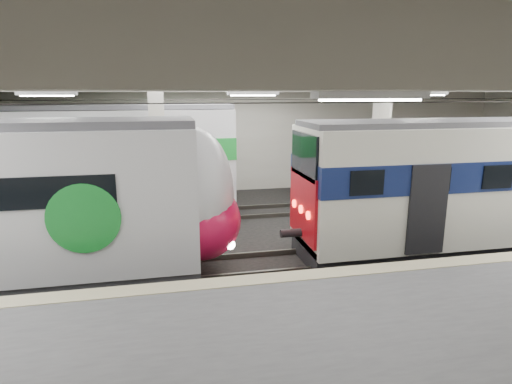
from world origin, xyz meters
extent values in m
cube|color=black|center=(0.00, 0.00, -0.05)|extent=(36.00, 24.00, 0.10)
cube|color=silver|center=(0.00, 0.00, 5.55)|extent=(36.00, 24.00, 0.20)
cube|color=beige|center=(0.00, 10.00, 2.75)|extent=(30.00, 0.10, 5.50)
cube|color=#C0B388|center=(0.00, -3.25, 1.11)|extent=(30.00, 0.50, 0.02)
cube|color=beige|center=(-3.00, 3.00, 2.75)|extent=(0.50, 0.50, 5.50)
cube|color=beige|center=(5.00, 3.00, 2.75)|extent=(0.50, 0.50, 5.50)
cube|color=beige|center=(0.00, 0.00, 5.25)|extent=(30.00, 18.00, 0.50)
cube|color=#59544C|center=(0.00, 0.00, 0.08)|extent=(30.00, 1.52, 0.16)
cube|color=#59544C|center=(0.00, 5.50, 0.08)|extent=(30.00, 1.52, 0.16)
cylinder|color=black|center=(0.00, 0.00, 4.70)|extent=(30.00, 0.03, 0.03)
cylinder|color=black|center=(0.00, 5.50, 4.70)|extent=(30.00, 0.03, 0.03)
cube|color=white|center=(0.00, -2.00, 4.92)|extent=(26.00, 8.40, 0.12)
ellipsoid|color=silver|center=(-2.03, 0.00, 2.31)|extent=(2.14, 2.64, 3.55)
ellipsoid|color=#C8103D|center=(-1.91, 0.00, 1.51)|extent=(2.27, 2.69, 2.17)
cylinder|color=#198E2E|center=(-4.69, -1.38, 2.13)|extent=(1.67, 0.06, 1.67)
cube|color=silver|center=(7.29, 0.00, 2.26)|extent=(12.34, 2.71, 3.51)
cube|color=#121E4F|center=(7.29, 0.00, 2.68)|extent=(12.38, 2.77, 0.85)
cube|color=#AA0B14|center=(1.07, 0.00, 1.76)|extent=(0.08, 2.30, 1.93)
cube|color=black|center=(1.07, 0.00, 3.24)|extent=(0.08, 2.16, 1.26)
cube|color=#4C4C51|center=(7.29, 0.00, 4.09)|extent=(12.34, 2.11, 0.16)
cube|color=black|center=(7.29, 0.00, 0.35)|extent=(12.34, 1.89, 0.70)
cube|color=silver|center=(-7.33, 5.50, 2.43)|extent=(14.22, 2.85, 3.86)
cube|color=#198E2E|center=(-7.33, 5.50, 2.94)|extent=(14.26, 2.91, 0.81)
cube|color=#4C4C51|center=(-7.33, 5.50, 4.46)|extent=(14.22, 2.35, 0.16)
cube|color=black|center=(-7.33, 5.50, 0.30)|extent=(14.22, 2.55, 0.60)
camera|label=1|loc=(-2.74, -11.48, 4.99)|focal=30.00mm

